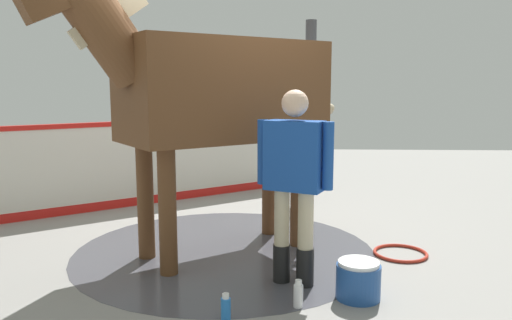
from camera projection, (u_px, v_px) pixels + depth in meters
The scene contains 10 objects.
ground_plane at pixel (227, 246), 5.28m from camera, with size 16.00×16.00×0.02m, color gray.
wet_patch at pixel (225, 251), 5.10m from camera, with size 3.04×3.04×0.00m, color #4C4C54.
barrier_wall at pixel (139, 166), 7.00m from camera, with size 3.02×4.13×1.19m.
roof_post_far at pixel (310, 110), 7.43m from camera, with size 0.16×0.16×2.61m, color #4C4C51.
horse at pixel (213, 91), 4.80m from camera, with size 2.16×2.77×2.69m.
handler at pixel (294, 175), 4.14m from camera, with size 0.39×0.62×1.64m.
wash_bucket at pixel (358, 280), 3.95m from camera, with size 0.35×0.35×0.31m.
bottle_shampoo at pixel (298, 295), 3.80m from camera, with size 0.07×0.07×0.22m.
bottle_spray at pixel (226, 308), 3.59m from camera, with size 0.07×0.07×0.20m.
hose_coil at pixel (400, 253), 4.99m from camera, with size 0.53×0.53×0.03m, color #B72D1E.
Camera 1 is at (-5.06, -0.52, 1.68)m, focal length 35.16 mm.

